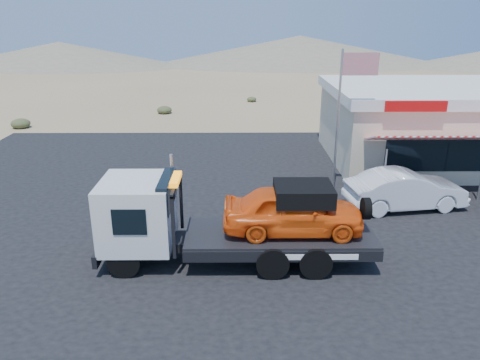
{
  "coord_description": "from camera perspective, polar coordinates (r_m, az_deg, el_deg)",
  "views": [
    {
      "loc": [
        0.48,
        -14.66,
        7.35
      ],
      "look_at": [
        0.6,
        1.69,
        1.5
      ],
      "focal_mm": 35.0,
      "sensor_mm": 36.0,
      "label": 1
    }
  ],
  "objects": [
    {
      "name": "white_sedan",
      "position": [
        19.52,
        19.5,
        -1.14
      ],
      "size": [
        4.86,
        2.32,
        1.54
      ],
      "primitive_type": "imported",
      "rotation": [
        0.0,
        0.0,
        1.72
      ],
      "color": "silver",
      "rests_on": "asphalt_lot"
    },
    {
      "name": "flagpole",
      "position": [
        19.99,
        12.61,
        8.89
      ],
      "size": [
        1.55,
        0.1,
        6.0
      ],
      "color": "#99999E",
      "rests_on": "asphalt_lot"
    },
    {
      "name": "ground",
      "position": [
        16.4,
        -2.07,
        -6.95
      ],
      "size": [
        120.0,
        120.0,
        0.0
      ],
      "primitive_type": "plane",
      "color": "#89724E",
      "rests_on": "ground"
    },
    {
      "name": "asphalt_lot",
      "position": [
        19.18,
        4.16,
        -2.86
      ],
      "size": [
        32.0,
        24.0,
        0.02
      ],
      "primitive_type": "cube",
      "color": "black",
      "rests_on": "ground"
    },
    {
      "name": "jerky_store",
      "position": [
        26.22,
        22.2,
        6.44
      ],
      "size": [
        10.4,
        9.97,
        3.9
      ],
      "color": "beige",
      "rests_on": "asphalt_lot"
    },
    {
      "name": "tow_truck",
      "position": [
        14.29,
        -1.23,
        -4.51
      ],
      "size": [
        8.28,
        2.46,
        2.77
      ],
      "color": "black",
      "rests_on": "asphalt_lot"
    },
    {
      "name": "distant_hills",
      "position": [
        70.76,
        -9.07,
        15.03
      ],
      "size": [
        126.0,
        48.0,
        4.2
      ],
      "color": "#726B59",
      "rests_on": "ground"
    }
  ]
}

